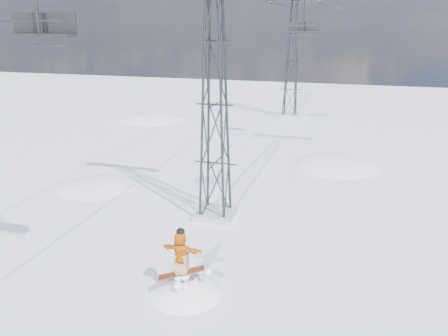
{
  "coord_description": "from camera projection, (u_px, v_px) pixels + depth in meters",
  "views": [
    {
      "loc": [
        6.65,
        -10.57,
        8.97
      ],
      "look_at": [
        1.97,
        5.49,
        3.41
      ],
      "focal_mm": 35.0,
      "sensor_mm": 36.0,
      "label": 1
    }
  ],
  "objects": [
    {
      "name": "snow_terrain",
      "position": [
        200.0,
        248.0,
        37.87
      ],
      "size": [
        39.0,
        37.0,
        22.0
      ],
      "color": "white",
      "rests_on": "ground"
    },
    {
      "name": "lift_chair_near",
      "position": [
        41.0,
        27.0,
        11.52
      ],
      "size": [
        1.98,
        0.57,
        2.45
      ],
      "color": "black",
      "rests_on": "ground"
    },
    {
      "name": "lift_tower_far",
      "position": [
        292.0,
        61.0,
        42.36
      ],
      "size": [
        5.2,
        1.8,
        11.43
      ],
      "color": "#999999",
      "rests_on": "ground"
    },
    {
      "name": "lift_tower_near",
      "position": [
        215.0,
        105.0,
        19.58
      ],
      "size": [
        5.2,
        1.8,
        11.43
      ],
      "color": "#999999",
      "rests_on": "ground"
    },
    {
      "name": "lift_chair_mid",
      "position": [
        303.0,
        28.0,
        30.67
      ],
      "size": [
        2.21,
        0.64,
        2.74
      ],
      "color": "black",
      "rests_on": "ground"
    },
    {
      "name": "snowboarder_jump",
      "position": [
        187.0,
        331.0,
        15.84
      ],
      "size": [
        4.4,
        4.4,
        6.56
      ],
      "color": "white",
      "rests_on": "ground"
    },
    {
      "name": "ground",
      "position": [
        119.0,
        313.0,
        14.23
      ],
      "size": [
        120.0,
        120.0,
        0.0
      ],
      "primitive_type": "plane",
      "color": "white",
      "rests_on": "ground"
    }
  ]
}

